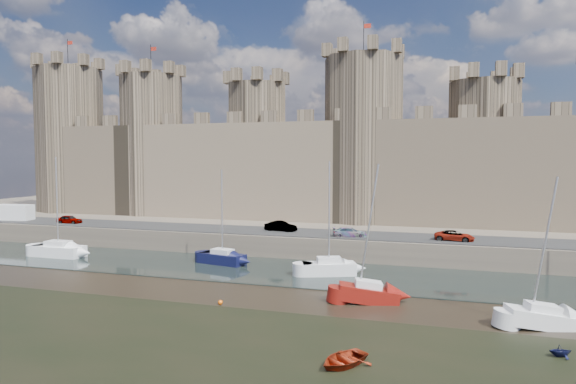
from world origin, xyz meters
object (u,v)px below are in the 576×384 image
car_1 (281,226)px  sailboat_4 (368,292)px  car_2 (350,232)px  car_0 (69,219)px  sailboat_5 (542,317)px  van (14,213)px  sailboat_0 (58,250)px  sailboat_1 (222,257)px  sailboat_2 (329,267)px  car_3 (454,236)px

car_1 → sailboat_4: 23.25m
car_2 → sailboat_4: size_ratio=0.35×
car_0 → sailboat_5: 59.00m
van → sailboat_0: size_ratio=0.45×
sailboat_1 → sailboat_2: bearing=4.6°
van → sailboat_1: size_ratio=0.51×
car_1 → car_3: (20.12, -1.32, -0.07)m
car_0 → sailboat_5: size_ratio=0.34×
van → car_3: bearing=-7.6°
car_1 → van: bearing=99.2°
sailboat_0 → sailboat_1: sailboat_0 is taller
sailboat_4 → sailboat_5: sailboat_4 is taller
sailboat_1 → car_3: bearing=30.3°
sailboat_2 → sailboat_4: sailboat_2 is taller
sailboat_0 → car_0: bearing=124.6°
sailboat_1 → sailboat_4: bearing=-17.2°
car_0 → sailboat_0: sailboat_0 is taller
sailboat_1 → sailboat_5: 31.81m
car_2 → sailboat_2: 9.08m
sailboat_1 → sailboat_2: 12.24m
car_1 → sailboat_0: bearing=122.8°
car_0 → sailboat_1: size_ratio=0.34×
van → sailboat_2: size_ratio=0.47×
car_2 → sailboat_5: 25.83m
van → sailboat_5: (65.66, -20.53, -2.90)m
car_0 → sailboat_5: sailboat_5 is taller
car_0 → sailboat_4: size_ratio=0.32×
car_2 → sailboat_1: size_ratio=0.38×
car_2 → sailboat_1: sailboat_1 is taller
car_0 → van: (-10.15, 0.68, 0.54)m
sailboat_0 → sailboat_4: 37.86m
van → sailboat_1: (36.37, -8.13, -2.84)m
sailboat_5 → sailboat_4: bearing=152.3°
car_0 → car_1: size_ratio=0.89×
car_1 → sailboat_4: (13.50, -18.78, -2.35)m
sailboat_2 → sailboat_0: bearing=158.5°
van → sailboat_0: 19.53m
sailboat_0 → sailboat_1: (19.84, 1.90, -0.07)m
car_1 → car_3: bearing=-85.7°
sailboat_0 → sailboat_5: size_ratio=1.12×
car_1 → sailboat_5: sailboat_5 is taller
sailboat_1 → sailboat_4: size_ratio=0.92×
car_2 → car_3: (11.28, 0.51, 0.02)m
car_1 → car_2: car_1 is taller
car_3 → van: bearing=94.8°
car_1 → sailboat_4: sailboat_4 is taller
car_1 → sailboat_2: size_ratio=0.35×
car_1 → car_0: bearing=100.9°
car_1 → car_3: size_ratio=0.95×
car_2 → van: van is taller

